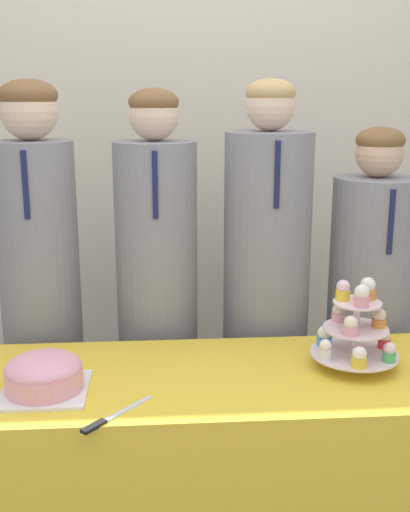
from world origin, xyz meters
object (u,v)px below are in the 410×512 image
object	(u,v)px
cake_knife	(107,420)
student_0	(42,310)
student_1	(158,315)
student_2	(265,310)
cupcake_stand	(355,328)
student_3	(368,327)
round_cake	(44,374)

from	to	relation	value
cake_knife	student_0	bearing A→B (deg)	63.17
student_1	student_2	xyz separation A→B (m)	(0.39, 0.00, 0.01)
cupcake_stand	student_1	size ratio (longest dim) A/B	0.18
student_0	student_2	xyz separation A→B (m)	(0.81, 0.00, -0.02)
cupcake_stand	student_3	bearing A→B (deg)	66.51
student_2	student_3	distance (m)	0.40
round_cake	student_1	xyz separation A→B (m)	(0.31, 0.57, -0.04)
student_1	student_2	world-z (taller)	student_2
cake_knife	student_1	bearing A→B (deg)	32.31
round_cake	student_2	xyz separation A→B (m)	(0.71, 0.57, -0.03)
round_cake	student_0	world-z (taller)	student_0
student_1	student_2	distance (m)	0.40
cake_knife	student_1	world-z (taller)	student_1
cake_knife	student_3	bearing A→B (deg)	-8.80
cake_knife	student_3	world-z (taller)	student_3
student_2	student_3	size ratio (longest dim) A/B	1.12
student_3	round_cake	bearing A→B (deg)	-152.68
round_cake	student_0	size ratio (longest dim) A/B	0.15
cupcake_stand	student_2	bearing A→B (deg)	112.50
student_2	student_3	bearing A→B (deg)	-0.00
student_0	student_2	size ratio (longest dim) A/B	1.00
student_1	student_0	bearing A→B (deg)	180.00
round_cake	student_3	size ratio (longest dim) A/B	0.17
cake_knife	student_2	world-z (taller)	student_2
student_1	cake_knife	bearing A→B (deg)	-99.97
round_cake	student_3	world-z (taller)	student_3
student_1	student_3	distance (m)	0.79
round_cake	student_0	xyz separation A→B (m)	(-0.10, 0.57, -0.01)
student_3	student_2	bearing A→B (deg)	180.00
student_3	student_1	bearing A→B (deg)	180.00
student_0	cake_knife	bearing A→B (deg)	-69.11
student_0	student_3	bearing A→B (deg)	-0.00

